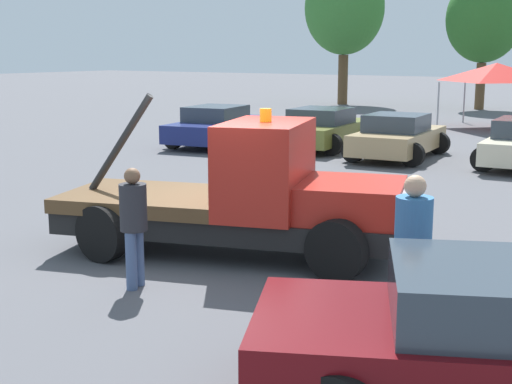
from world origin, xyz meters
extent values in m
plane|color=#545459|center=(0.00, 0.00, 0.00)|extent=(160.00, 160.00, 0.00)
cube|color=black|center=(0.00, 0.00, 0.53)|extent=(5.64, 3.25, 0.35)
cube|color=#B22319|center=(1.84, 0.57, 0.98)|extent=(1.92, 2.03, 0.55)
cube|color=silver|center=(2.61, 0.80, 0.95)|extent=(0.63, 1.72, 0.50)
cube|color=#B22319|center=(0.56, 0.17, 1.41)|extent=(1.70, 2.22, 1.41)
cube|color=brown|center=(-1.28, -0.39, 0.81)|extent=(3.13, 2.65, 0.22)
cylinder|color=black|center=(-1.75, -0.54, 1.70)|extent=(1.17, 0.46, 1.63)
cylinder|color=orange|center=(0.56, 0.17, 2.21)|extent=(0.18, 0.18, 0.20)
cylinder|color=black|center=(1.50, 1.43, 0.44)|extent=(0.88, 0.26, 0.88)
cylinder|color=black|center=(2.04, -0.34, 0.44)|extent=(0.88, 0.26, 0.88)
cylinder|color=black|center=(-1.94, 0.38, 0.44)|extent=(0.88, 0.26, 0.88)
cylinder|color=black|center=(-1.39, -1.40, 0.44)|extent=(0.88, 0.26, 0.88)
cylinder|color=black|center=(3.27, -2.60, 0.34)|extent=(0.68, 0.22, 0.68)
cylinder|color=#38383D|center=(3.54, -1.58, 0.45)|extent=(0.17, 0.17, 0.90)
cylinder|color=#38383D|center=(3.69, -1.75, 0.45)|extent=(0.17, 0.17, 0.90)
cylinder|color=teal|center=(3.62, -1.66, 1.25)|extent=(0.41, 0.41, 0.71)
sphere|color=tan|center=(3.62, -1.66, 1.73)|extent=(0.24, 0.24, 0.24)
cylinder|color=#475B84|center=(-0.11, -2.15, 0.40)|extent=(0.15, 0.15, 0.80)
cylinder|color=#475B84|center=(-0.15, -1.96, 0.40)|extent=(0.15, 0.15, 0.80)
cylinder|color=#28282D|center=(-0.13, -2.05, 1.12)|extent=(0.37, 0.37, 0.63)
sphere|color=brown|center=(-0.13, -2.05, 1.54)|extent=(0.22, 0.22, 0.22)
cube|color=navy|center=(-7.99, 10.93, 0.54)|extent=(2.58, 5.08, 0.60)
cube|color=#333D47|center=(-7.95, 10.69, 1.09)|extent=(1.93, 2.27, 0.50)
cylinder|color=black|center=(-9.11, 12.43, 0.34)|extent=(0.68, 0.22, 0.68)
cylinder|color=black|center=(-7.37, 12.70, 0.34)|extent=(0.68, 0.22, 0.68)
cylinder|color=black|center=(-8.61, 9.16, 0.34)|extent=(0.68, 0.22, 0.68)
cylinder|color=black|center=(-6.86, 9.43, 0.34)|extent=(0.68, 0.22, 0.68)
cube|color=olive|center=(-4.53, 12.06, 0.54)|extent=(2.30, 4.75, 0.60)
cube|color=#333D47|center=(-4.51, 11.83, 1.09)|extent=(1.85, 2.07, 0.50)
cylinder|color=black|center=(-5.57, 13.54, 0.34)|extent=(0.68, 0.22, 0.68)
cylinder|color=black|center=(-3.75, 13.69, 0.34)|extent=(0.68, 0.22, 0.68)
cylinder|color=black|center=(-5.31, 10.42, 0.34)|extent=(0.68, 0.22, 0.68)
cylinder|color=black|center=(-3.49, 10.57, 0.34)|extent=(0.68, 0.22, 0.68)
cube|color=tan|center=(-1.60, 11.19, 0.54)|extent=(2.12, 4.33, 0.60)
cube|color=#333D47|center=(-1.59, 10.98, 1.09)|extent=(1.73, 1.88, 0.50)
cylinder|color=black|center=(-2.57, 12.56, 0.34)|extent=(0.68, 0.22, 0.68)
cylinder|color=black|center=(-0.83, 12.68, 0.34)|extent=(0.68, 0.22, 0.68)
cylinder|color=black|center=(-2.37, 9.70, 0.34)|extent=(0.68, 0.22, 0.68)
cylinder|color=black|center=(-0.63, 9.83, 0.34)|extent=(0.68, 0.22, 0.68)
cylinder|color=black|center=(1.04, 13.23, 0.34)|extent=(0.68, 0.22, 0.68)
cylinder|color=black|center=(1.25, 10.10, 0.34)|extent=(0.68, 0.22, 0.68)
cylinder|color=#9E9EA3|center=(-3.19, 19.54, 0.97)|extent=(0.07, 0.07, 1.94)
cylinder|color=#9E9EA3|center=(-3.19, 23.13, 0.97)|extent=(0.07, 0.07, 1.94)
pyramid|color=red|center=(-1.39, 21.33, 2.32)|extent=(3.59, 3.59, 0.75)
cylinder|color=brown|center=(-4.63, 30.90, 1.27)|extent=(0.51, 0.51, 2.54)
ellipsoid|color=#2D6B28|center=(-4.63, 30.90, 4.90)|extent=(4.06, 4.06, 4.71)
cylinder|color=brown|center=(-12.70, 30.38, 1.47)|extent=(0.59, 0.59, 2.94)
ellipsoid|color=#387A33|center=(-12.70, 30.38, 5.68)|extent=(4.71, 4.71, 5.47)
cube|color=black|center=(-0.78, 4.07, 0.02)|extent=(0.40, 0.40, 0.04)
cone|color=orange|center=(-0.78, 4.07, 0.28)|extent=(0.36, 0.36, 0.55)
camera|label=1|loc=(6.24, -8.98, 3.16)|focal=50.00mm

